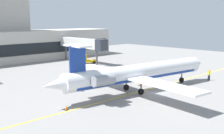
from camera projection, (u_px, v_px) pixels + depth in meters
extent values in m
cube|color=gray|center=(151.00, 94.00, 41.75)|extent=(120.00, 120.00, 0.10)
cube|color=yellow|center=(140.00, 91.00, 43.18)|extent=(108.00, 0.24, 0.01)
cube|color=red|center=(93.00, 80.00, 50.93)|extent=(0.30, 8.00, 0.01)
cube|color=silver|center=(79.00, 43.00, 72.27)|extent=(1.40, 14.91, 2.40)
cube|color=#2D333D|center=(101.00, 45.00, 66.37)|extent=(2.40, 2.00, 2.64)
cylinder|color=#4C4C51|center=(66.00, 53.00, 76.98)|extent=(0.44, 0.44, 3.64)
cylinder|color=#4C4C51|center=(97.00, 57.00, 68.08)|extent=(0.44, 0.44, 3.64)
cylinder|color=white|center=(140.00, 72.00, 42.89)|extent=(25.82, 5.71, 2.55)
cube|color=navy|center=(140.00, 77.00, 43.01)|extent=(23.24, 5.14, 0.46)
cone|color=white|center=(196.00, 64.00, 51.08)|extent=(3.10, 2.83, 2.50)
cone|color=white|center=(55.00, 85.00, 34.55)|extent=(3.56, 2.56, 2.17)
cube|color=white|center=(102.00, 70.00, 47.19)|extent=(4.42, 11.73, 0.28)
cube|color=white|center=(165.00, 85.00, 36.20)|extent=(4.42, 11.73, 0.28)
cylinder|color=gray|center=(87.00, 75.00, 39.54)|extent=(3.21, 1.77, 1.40)
cylinder|color=gray|center=(103.00, 80.00, 36.38)|extent=(3.21, 1.77, 1.40)
cube|color=navy|center=(77.00, 59.00, 35.97)|extent=(2.31, 0.52, 3.34)
cube|color=white|center=(77.00, 46.00, 35.69)|extent=(2.28, 4.27, 0.20)
cylinder|color=#3F3F44|center=(182.00, 75.00, 48.98)|extent=(0.20, 0.20, 1.19)
cylinder|color=black|center=(182.00, 80.00, 49.12)|extent=(0.94, 0.46, 0.90)
cylinder|color=#3F3F44|center=(126.00, 82.00, 43.70)|extent=(0.20, 0.20, 1.19)
cylinder|color=black|center=(126.00, 87.00, 43.84)|extent=(0.94, 0.46, 0.90)
cylinder|color=#3F3F44|center=(141.00, 86.00, 41.10)|extent=(0.20, 0.20, 1.19)
cylinder|color=black|center=(141.00, 92.00, 41.23)|extent=(0.94, 0.46, 0.90)
cube|color=#E5B20C|center=(88.00, 61.00, 70.06)|extent=(4.33, 3.59, 0.50)
cube|color=#C3970A|center=(83.00, 58.00, 69.69)|extent=(2.16, 2.09, 1.33)
cylinder|color=black|center=(82.00, 63.00, 69.07)|extent=(0.74, 0.62, 0.70)
cylinder|color=black|center=(82.00, 62.00, 70.59)|extent=(0.74, 0.62, 0.70)
cylinder|color=black|center=(94.00, 62.00, 69.62)|extent=(0.74, 0.62, 0.70)
cylinder|color=black|center=(93.00, 61.00, 71.14)|extent=(0.74, 0.62, 0.70)
cylinder|color=#191E33|center=(209.00, 78.00, 50.89)|extent=(0.18, 0.18, 0.91)
cylinder|color=#191E33|center=(208.00, 78.00, 51.02)|extent=(0.18, 0.18, 0.91)
cylinder|color=yellow|center=(209.00, 73.00, 50.82)|extent=(0.34, 0.34, 0.65)
sphere|color=tan|center=(209.00, 71.00, 50.75)|extent=(0.24, 0.24, 0.24)
cylinder|color=yellow|center=(210.00, 71.00, 50.62)|extent=(0.13, 0.40, 0.50)
cylinder|color=#F2590C|center=(211.00, 70.00, 50.58)|extent=(0.06, 0.06, 0.28)
cylinder|color=yellow|center=(208.00, 71.00, 50.89)|extent=(0.13, 0.40, 0.50)
cylinder|color=#F2590C|center=(208.00, 70.00, 50.86)|extent=(0.06, 0.06, 0.28)
cone|color=orange|center=(66.00, 108.00, 34.30)|extent=(0.36, 0.36, 0.55)
cube|color=black|center=(66.00, 110.00, 34.34)|extent=(0.47, 0.47, 0.04)
cone|color=orange|center=(82.00, 89.00, 43.31)|extent=(0.36, 0.36, 0.55)
cube|color=black|center=(82.00, 91.00, 43.35)|extent=(0.47, 0.47, 0.04)
cone|color=orange|center=(140.00, 84.00, 46.97)|extent=(0.36, 0.36, 0.55)
cube|color=black|center=(140.00, 85.00, 47.01)|extent=(0.47, 0.47, 0.04)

